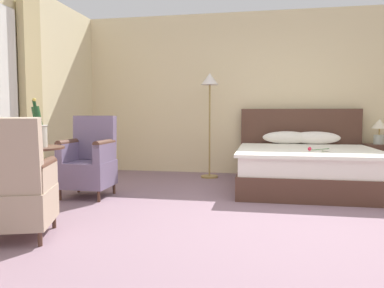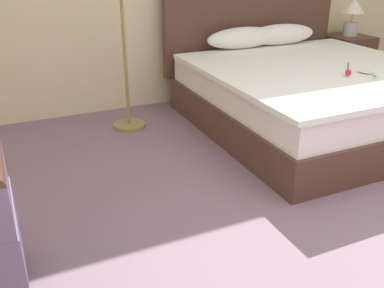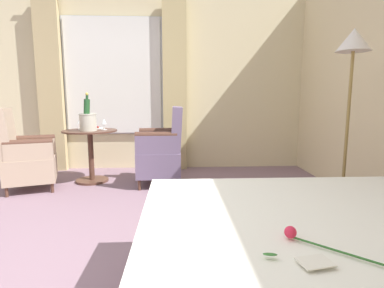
% 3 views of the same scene
% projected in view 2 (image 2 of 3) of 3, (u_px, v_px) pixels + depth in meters
% --- Properties ---
extents(bed, '(1.92, 2.07, 1.12)m').
position_uv_depth(bed, '(306.00, 91.00, 3.74)').
color(bed, '#4F3126').
rests_on(bed, ground).
extents(nightstand, '(0.45, 0.46, 0.57)m').
position_uv_depth(nightstand, '(346.00, 61.00, 4.85)').
color(nightstand, '#4F3126').
rests_on(nightstand, ground).
extents(bedside_lamp, '(0.24, 0.24, 0.39)m').
position_uv_depth(bedside_lamp, '(353.00, 13.00, 4.63)').
color(bedside_lamp, '#AFB6A7').
rests_on(bedside_lamp, nightstand).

